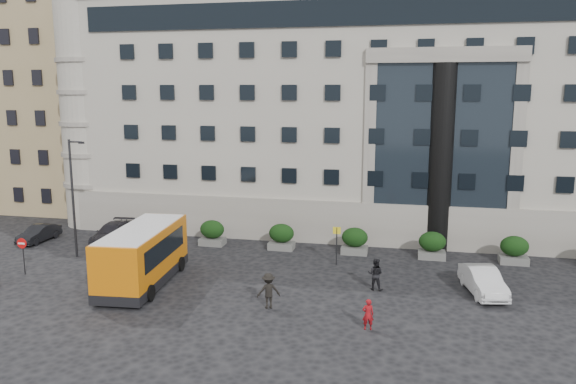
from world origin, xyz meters
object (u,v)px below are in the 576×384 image
hedge_b (282,236)px  parked_car_b (39,233)px  bus_stop_sign (337,239)px  pedestrian_b (375,274)px  street_lamp (73,194)px  pedestrian_a (368,314)px  hedge_d (432,245)px  red_truck (123,193)px  hedge_c (355,241)px  hedge_e (514,250)px  no_entry_sign (23,249)px  parked_car_d (126,206)px  hedge_a (212,232)px  white_taxi (483,281)px  parked_car_c (112,233)px  minibus (143,253)px  pedestrian_c (269,291)px

hedge_b → parked_car_b: hedge_b is taller
bus_stop_sign → pedestrian_b: bearing=-55.9°
street_lamp → pedestrian_a: street_lamp is taller
hedge_b → pedestrian_a: size_ratio=1.21×
hedge_d → red_truck: size_ratio=0.34×
street_lamp → bus_stop_sign: size_ratio=3.17×
hedge_c → hedge_b: bearing=180.0°
hedge_b → hedge_e: (15.60, 0.00, 0.00)m
street_lamp → no_entry_sign: 4.98m
hedge_e → no_entry_sign: size_ratio=0.79×
hedge_e → pedestrian_a: (-8.55, -12.37, -0.17)m
parked_car_d → pedestrian_b: pedestrian_b is taller
pedestrian_a → pedestrian_b: pedestrian_b is taller
hedge_a → hedge_c: (10.40, 0.00, 0.00)m
hedge_b → red_truck: size_ratio=0.34×
hedge_b → street_lamp: 14.41m
red_truck → street_lamp: bearing=-76.3°
hedge_c → hedge_d: size_ratio=1.00×
parked_car_d → white_taxi: bearing=-19.5°
hedge_b → bus_stop_sign: size_ratio=0.73×
hedge_c → red_truck: size_ratio=0.34×
no_entry_sign → pedestrian_a: size_ratio=1.53×
parked_car_c → parked_car_b: bearing=-175.7°
red_truck → parked_car_b: 12.47m
minibus → red_truck: size_ratio=1.50×
pedestrian_a → hedge_a: bearing=-59.1°
pedestrian_a → pedestrian_b: 5.52m
hedge_e → parked_car_c: bearing=-178.1°
parked_car_c → pedestrian_b: bearing=-22.2°
bus_stop_sign → pedestrian_b: (2.75, -4.06, -0.81)m
bus_stop_sign → minibus: 12.13m
hedge_e → red_truck: 35.28m
hedge_b → parked_car_b: (-18.20, -1.90, -0.31)m
bus_stop_sign → hedge_a: bearing=163.6°
hedge_a → street_lamp: (-7.94, -4.80, 3.44)m
minibus → bus_stop_sign: bearing=24.9°
parked_car_b → hedge_b: bearing=8.6°
hedge_a → pedestrian_c: 12.87m
minibus → parked_car_c: 10.21m
hedge_b → hedge_e: size_ratio=1.00×
street_lamp → pedestrian_b: (20.19, -2.06, -3.45)m
parked_car_b → parked_car_d: 10.24m
hedge_b → hedge_c: size_ratio=1.00×
no_entry_sign → hedge_b: bearing=31.9°
parked_car_b → parked_car_d: bearing=83.3°
no_entry_sign → pedestrian_c: bearing=-7.0°
street_lamp → parked_car_d: size_ratio=1.67×
hedge_c → minibus: minibus is taller
no_entry_sign → pedestrian_b: bearing=5.3°
hedge_c → parked_car_d: bearing=159.3°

